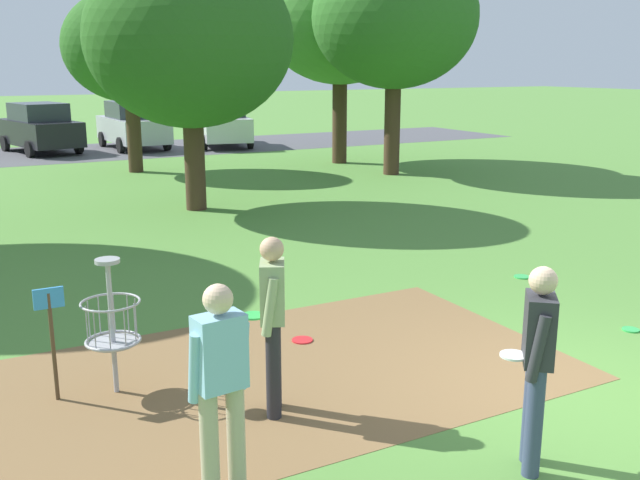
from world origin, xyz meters
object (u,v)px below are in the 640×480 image
(tree_near_right, at_px, (340,16))
(tree_mid_right, at_px, (395,18))
(player_throwing, at_px, (221,382))
(player_waiting_left, at_px, (537,357))
(frisbee_far_right, at_px, (302,340))
(frisbee_by_tee, at_px, (631,330))
(parked_car_center_left, at_px, (40,128))
(parked_car_rightmost, at_px, (222,123))
(frisbee_near_basket, at_px, (522,277))
(disc_golf_basket, at_px, (105,322))
(tree_near_left, at_px, (129,47))
(parked_car_center_right, at_px, (133,125))
(player_foreground_watching, at_px, (273,316))
(tree_mid_left, at_px, (190,39))

(tree_near_right, height_order, tree_mid_right, tree_near_right)
(player_throwing, xyz_separation_m, tree_near_right, (10.34, 16.32, 3.77))
(player_waiting_left, distance_m, frisbee_far_right, 3.50)
(player_throwing, height_order, frisbee_by_tee, player_throwing)
(parked_car_center_left, height_order, parked_car_rightmost, same)
(player_waiting_left, height_order, frisbee_near_basket, player_waiting_left)
(frisbee_near_basket, height_order, parked_car_center_left, parked_car_center_left)
(player_throwing, height_order, parked_car_rightmost, parked_car_rightmost)
(player_waiting_left, bearing_deg, disc_golf_basket, 131.90)
(tree_near_right, bearing_deg, parked_car_center_left, 137.03)
(tree_near_left, bearing_deg, player_throwing, -102.14)
(disc_golf_basket, distance_m, frisbee_near_basket, 6.65)
(player_waiting_left, height_order, parked_car_rightmost, parked_car_rightmost)
(frisbee_by_tee, bearing_deg, parked_car_rightmost, 82.31)
(disc_golf_basket, relative_size, frisbee_far_right, 5.57)
(frisbee_near_basket, relative_size, parked_car_rightmost, 0.05)
(frisbee_by_tee, height_order, parked_car_center_right, parked_car_center_right)
(player_waiting_left, xyz_separation_m, tree_mid_right, (8.07, 14.08, 3.57))
(player_throwing, xyz_separation_m, parked_car_center_right, (5.30, 23.87, -0.05))
(tree_near_right, relative_size, tree_mid_right, 1.05)
(player_throwing, xyz_separation_m, tree_near_left, (3.75, 17.46, 2.77))
(player_throwing, xyz_separation_m, frisbee_by_tee, (5.72, 0.96, -0.96))
(player_throwing, relative_size, parked_car_center_left, 0.38)
(tree_near_left, xyz_separation_m, tree_near_right, (6.58, -1.14, 1.01))
(frisbee_by_tee, xyz_separation_m, frisbee_far_right, (-3.75, 1.62, 0.00))
(tree_near_right, distance_m, parked_car_rightmost, 7.94)
(player_foreground_watching, xyz_separation_m, parked_car_center_right, (4.38, 22.76, -0.05))
(frisbee_by_tee, height_order, tree_near_right, tree_near_right)
(tree_near_right, xyz_separation_m, parked_car_center_left, (-8.45, 7.87, -3.82))
(disc_golf_basket, distance_m, parked_car_center_left, 22.04)
(player_waiting_left, relative_size, parked_car_center_left, 0.38)
(player_foreground_watching, distance_m, tree_mid_right, 15.88)
(player_waiting_left, xyz_separation_m, tree_near_left, (1.40, 18.22, 2.77))
(frisbee_by_tee, bearing_deg, frisbee_far_right, 156.64)
(parked_car_rightmost, bearing_deg, disc_golf_basket, -113.54)
(player_waiting_left, relative_size, tree_mid_right, 0.26)
(parked_car_rightmost, bearing_deg, tree_near_right, -76.50)
(tree_mid_left, bearing_deg, player_waiting_left, -95.51)
(tree_near_left, distance_m, tree_mid_right, 7.89)
(tree_mid_left, bearing_deg, frisbee_by_tee, -77.29)
(parked_car_center_left, distance_m, parked_car_center_right, 3.43)
(tree_near_right, height_order, parked_car_center_left, tree_near_right)
(frisbee_by_tee, height_order, tree_mid_left, tree_mid_left)
(frisbee_near_basket, bearing_deg, frisbee_far_right, -170.06)
(player_waiting_left, xyz_separation_m, frisbee_near_basket, (3.81, 4.08, -0.96))
(frisbee_near_basket, height_order, parked_car_center_right, parked_car_center_right)
(parked_car_center_left, bearing_deg, tree_near_left, -74.51)
(parked_car_rightmost, bearing_deg, player_waiting_left, -104.93)
(player_waiting_left, bearing_deg, parked_car_rightmost, 75.07)
(player_waiting_left, xyz_separation_m, frisbee_by_tee, (3.37, 1.72, -0.96))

